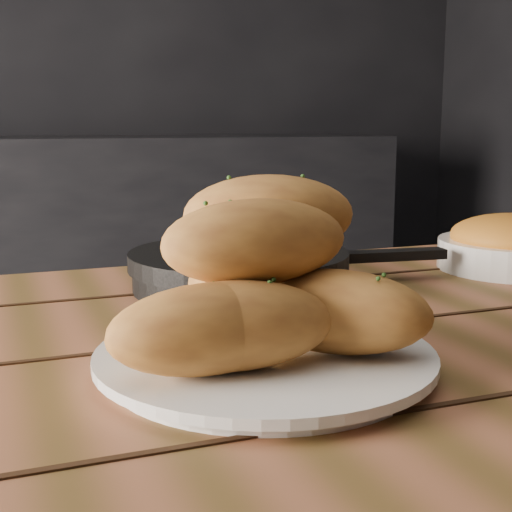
{
  "coord_description": "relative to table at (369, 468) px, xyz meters",
  "views": [
    {
      "loc": [
        0.07,
        -0.74,
        0.94
      ],
      "look_at": [
        0.26,
        -0.22,
        0.84
      ],
      "focal_mm": 50.0,
      "sensor_mm": 36.0,
      "label": 1
    }
  ],
  "objects": [
    {
      "name": "plate",
      "position": [
        -0.09,
        0.01,
        0.1
      ],
      "size": [
        0.27,
        0.27,
        0.02
      ],
      "color": "white",
      "rests_on": "table"
    },
    {
      "name": "table",
      "position": [
        0.0,
        0.0,
        0.0
      ],
      "size": [
        1.47,
        0.94,
        0.75
      ],
      "color": "#925637",
      "rests_on": "ground"
    },
    {
      "name": "bread_rolls",
      "position": [
        -0.1,
        0.01,
        0.17
      ],
      "size": [
        0.26,
        0.23,
        0.14
      ],
      "color": "#C78637",
      "rests_on": "plate"
    },
    {
      "name": "skillet",
      "position": [
        -0.01,
        0.29,
        0.12
      ],
      "size": [
        0.4,
        0.26,
        0.05
      ],
      "color": "black",
      "rests_on": "table"
    }
  ]
}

